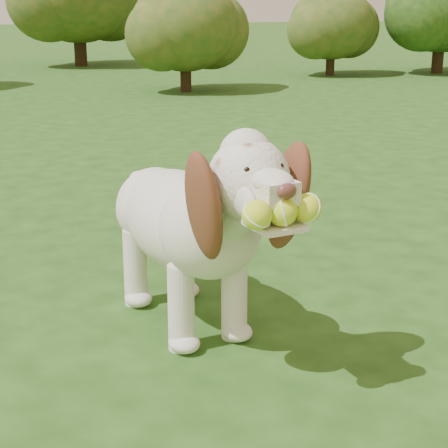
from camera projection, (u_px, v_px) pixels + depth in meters
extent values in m
plane|color=#1E3F12|center=(207.00, 300.00, 3.28)|extent=(80.00, 80.00, 0.00)
ellipsoid|color=silver|center=(180.00, 220.00, 2.98)|extent=(0.50, 0.79, 0.39)
ellipsoid|color=silver|center=(210.00, 228.00, 2.73)|extent=(0.44, 0.44, 0.38)
ellipsoid|color=silver|center=(156.00, 208.00, 3.20)|extent=(0.40, 0.40, 0.35)
cylinder|color=silver|center=(228.00, 211.00, 2.57)|extent=(0.25, 0.33, 0.30)
sphere|color=silver|center=(249.00, 179.00, 2.41)|extent=(0.31, 0.31, 0.27)
sphere|color=silver|center=(246.00, 155.00, 2.41)|extent=(0.20, 0.20, 0.17)
cube|color=silver|center=(272.00, 190.00, 2.28)|extent=(0.14, 0.17, 0.07)
ellipsoid|color=#592D28|center=(287.00, 191.00, 2.20)|extent=(0.07, 0.05, 0.05)
cube|color=silver|center=(274.00, 225.00, 2.30)|extent=(0.17, 0.19, 0.02)
ellipsoid|color=brown|center=(204.00, 207.00, 2.37)|extent=(0.18, 0.27, 0.41)
ellipsoid|color=brown|center=(288.00, 196.00, 2.51)|extent=(0.19, 0.25, 0.41)
cylinder|color=silver|center=(143.00, 190.00, 3.32)|extent=(0.10, 0.20, 0.15)
cylinder|color=silver|center=(181.00, 307.00, 2.79)|extent=(0.12, 0.12, 0.34)
cylinder|color=silver|center=(234.00, 297.00, 2.88)|extent=(0.12, 0.12, 0.34)
cylinder|color=silver|center=(135.00, 267.00, 3.21)|extent=(0.12, 0.12, 0.34)
cylinder|color=silver|center=(183.00, 259.00, 3.30)|extent=(0.12, 0.12, 0.34)
sphere|color=#BAED2B|center=(257.00, 215.00, 2.21)|extent=(0.11, 0.11, 0.09)
sphere|color=#BAED2B|center=(282.00, 212.00, 2.24)|extent=(0.11, 0.11, 0.09)
sphere|color=#BAED2B|center=(307.00, 208.00, 2.28)|extent=(0.11, 0.11, 0.09)
cylinder|color=#382314|center=(330.00, 61.00, 12.97)|extent=(0.15, 0.15, 0.48)
ellipsoid|color=#153C12|center=(332.00, 23.00, 12.79)|extent=(1.44, 1.44, 1.23)
cylinder|color=#382314|center=(80.00, 46.00, 14.80)|extent=(0.25, 0.25, 0.79)
cylinder|color=#382314|center=(438.00, 55.00, 13.35)|extent=(0.20, 0.20, 0.65)
ellipsoid|color=#153C12|center=(442.00, 4.00, 13.10)|extent=(1.96, 1.96, 1.66)
cylinder|color=#382314|center=(186.00, 74.00, 10.68)|extent=(0.16, 0.16, 0.51)
ellipsoid|color=#153C12|center=(185.00, 25.00, 10.49)|extent=(1.52, 1.52, 1.29)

